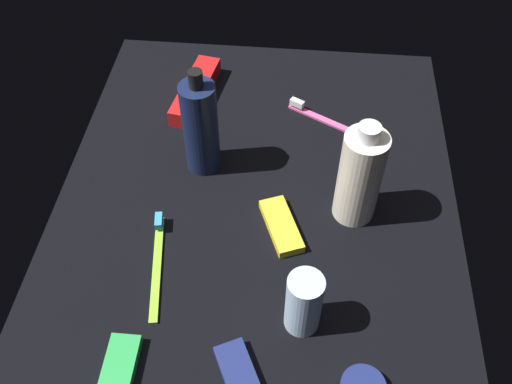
{
  "coord_description": "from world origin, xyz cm",
  "views": [
    {
      "loc": [
        -56.0,
        -5.33,
        69.56
      ],
      "look_at": [
        0.0,
        0.0,
        3.0
      ],
      "focal_mm": 39.28,
      "sensor_mm": 36.0,
      "label": 1
    }
  ],
  "objects_px": {
    "deodorant_stick": "(304,303)",
    "snack_bar_navy": "(241,381)",
    "lotion_bottle": "(200,127)",
    "toothbrush_pink": "(327,120)",
    "toothpaste_box_red": "(196,91)",
    "snack_bar_yellow": "(281,226)",
    "snack_bar_green": "(118,375)",
    "bodywash_bottle": "(360,178)",
    "toothbrush_lime": "(157,259)"
  },
  "relations": [
    {
      "from": "bodywash_bottle",
      "to": "toothpaste_box_red",
      "type": "xyz_separation_m",
      "value": [
        0.25,
        0.29,
        -0.07
      ]
    },
    {
      "from": "bodywash_bottle",
      "to": "toothbrush_lime",
      "type": "height_order",
      "value": "bodywash_bottle"
    },
    {
      "from": "lotion_bottle",
      "to": "snack_bar_yellow",
      "type": "relative_size",
      "value": 1.86
    },
    {
      "from": "snack_bar_yellow",
      "to": "snack_bar_green",
      "type": "bearing_deg",
      "value": 120.8
    },
    {
      "from": "bodywash_bottle",
      "to": "snack_bar_navy",
      "type": "relative_size",
      "value": 1.75
    },
    {
      "from": "toothbrush_lime",
      "to": "toothpaste_box_red",
      "type": "xyz_separation_m",
      "value": [
        0.37,
        0.0,
        0.01
      ]
    },
    {
      "from": "toothbrush_pink",
      "to": "snack_bar_yellow",
      "type": "bearing_deg",
      "value": 164.95
    },
    {
      "from": "toothbrush_pink",
      "to": "snack_bar_green",
      "type": "bearing_deg",
      "value": 152.86
    },
    {
      "from": "toothbrush_lime",
      "to": "lotion_bottle",
      "type": "bearing_deg",
      "value": -10.7
    },
    {
      "from": "deodorant_stick",
      "to": "snack_bar_navy",
      "type": "bearing_deg",
      "value": 142.19
    },
    {
      "from": "lotion_bottle",
      "to": "bodywash_bottle",
      "type": "bearing_deg",
      "value": -108.25
    },
    {
      "from": "toothbrush_pink",
      "to": "snack_bar_navy",
      "type": "height_order",
      "value": "toothbrush_pink"
    },
    {
      "from": "lotion_bottle",
      "to": "toothpaste_box_red",
      "type": "height_order",
      "value": "lotion_bottle"
    },
    {
      "from": "bodywash_bottle",
      "to": "toothbrush_pink",
      "type": "xyz_separation_m",
      "value": [
        0.21,
        0.04,
        -0.08
      ]
    },
    {
      "from": "bodywash_bottle",
      "to": "toothpaste_box_red",
      "type": "distance_m",
      "value": 0.39
    },
    {
      "from": "snack_bar_green",
      "to": "deodorant_stick",
      "type": "bearing_deg",
      "value": -66.85
    },
    {
      "from": "toothbrush_lime",
      "to": "snack_bar_navy",
      "type": "height_order",
      "value": "toothbrush_lime"
    },
    {
      "from": "toothbrush_pink",
      "to": "snack_bar_yellow",
      "type": "distance_m",
      "value": 0.26
    },
    {
      "from": "lotion_bottle",
      "to": "bodywash_bottle",
      "type": "xyz_separation_m",
      "value": [
        -0.08,
        -0.25,
        -0.0
      ]
    },
    {
      "from": "lotion_bottle",
      "to": "toothbrush_pink",
      "type": "relative_size",
      "value": 1.18
    },
    {
      "from": "lotion_bottle",
      "to": "bodywash_bottle",
      "type": "relative_size",
      "value": 1.06
    },
    {
      "from": "snack_bar_yellow",
      "to": "snack_bar_navy",
      "type": "bearing_deg",
      "value": 149.86
    },
    {
      "from": "toothpaste_box_red",
      "to": "snack_bar_yellow",
      "type": "relative_size",
      "value": 1.69
    },
    {
      "from": "toothbrush_pink",
      "to": "snack_bar_navy",
      "type": "relative_size",
      "value": 1.58
    },
    {
      "from": "deodorant_stick",
      "to": "toothpaste_box_red",
      "type": "height_order",
      "value": "deodorant_stick"
    },
    {
      "from": "toothbrush_lime",
      "to": "snack_bar_navy",
      "type": "xyz_separation_m",
      "value": [
        -0.17,
        -0.14,
        0.0
      ]
    },
    {
      "from": "toothbrush_pink",
      "to": "deodorant_stick",
      "type": "bearing_deg",
      "value": 175.84
    },
    {
      "from": "bodywash_bottle",
      "to": "lotion_bottle",
      "type": "bearing_deg",
      "value": 71.75
    },
    {
      "from": "toothbrush_pink",
      "to": "toothpaste_box_red",
      "type": "relative_size",
      "value": 0.93
    },
    {
      "from": "toothbrush_lime",
      "to": "toothbrush_pink",
      "type": "relative_size",
      "value": 1.09
    },
    {
      "from": "lotion_bottle",
      "to": "toothbrush_lime",
      "type": "height_order",
      "value": "lotion_bottle"
    },
    {
      "from": "toothbrush_lime",
      "to": "snack_bar_yellow",
      "type": "bearing_deg",
      "value": -66.66
    },
    {
      "from": "toothbrush_lime",
      "to": "snack_bar_green",
      "type": "relative_size",
      "value": 1.73
    },
    {
      "from": "deodorant_stick",
      "to": "toothbrush_pink",
      "type": "bearing_deg",
      "value": -4.16
    },
    {
      "from": "deodorant_stick",
      "to": "snack_bar_navy",
      "type": "xyz_separation_m",
      "value": [
        -0.09,
        0.07,
        -0.04
      ]
    },
    {
      "from": "deodorant_stick",
      "to": "toothbrush_lime",
      "type": "bearing_deg",
      "value": 70.24
    },
    {
      "from": "deodorant_stick",
      "to": "snack_bar_green",
      "type": "xyz_separation_m",
      "value": [
        -0.1,
        0.23,
        -0.04
      ]
    },
    {
      "from": "snack_bar_yellow",
      "to": "snack_bar_green",
      "type": "relative_size",
      "value": 1.0
    },
    {
      "from": "deodorant_stick",
      "to": "snack_bar_yellow",
      "type": "relative_size",
      "value": 0.99
    },
    {
      "from": "bodywash_bottle",
      "to": "snack_bar_navy",
      "type": "bearing_deg",
      "value": 153.48
    },
    {
      "from": "lotion_bottle",
      "to": "snack_bar_green",
      "type": "xyz_separation_m",
      "value": [
        -0.38,
        0.05,
        -0.08
      ]
    },
    {
      "from": "bodywash_bottle",
      "to": "snack_bar_yellow",
      "type": "distance_m",
      "value": 0.14
    },
    {
      "from": "lotion_bottle",
      "to": "snack_bar_navy",
      "type": "distance_m",
      "value": 0.39
    },
    {
      "from": "toothpaste_box_red",
      "to": "lotion_bottle",
      "type": "bearing_deg",
      "value": -156.74
    },
    {
      "from": "snack_bar_navy",
      "to": "toothbrush_lime",
      "type": "bearing_deg",
      "value": 13.69
    },
    {
      "from": "snack_bar_green",
      "to": "toothbrush_pink",
      "type": "bearing_deg",
      "value": -27.5
    },
    {
      "from": "lotion_bottle",
      "to": "toothbrush_pink",
      "type": "xyz_separation_m",
      "value": [
        0.12,
        -0.21,
        -0.08
      ]
    },
    {
      "from": "lotion_bottle",
      "to": "snack_bar_yellow",
      "type": "bearing_deg",
      "value": -131.9
    },
    {
      "from": "toothpaste_box_red",
      "to": "snack_bar_yellow",
      "type": "xyz_separation_m",
      "value": [
        -0.29,
        -0.18,
        -0.01
      ]
    },
    {
      "from": "snack_bar_green",
      "to": "bodywash_bottle",
      "type": "bearing_deg",
      "value": -45.81
    }
  ]
}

